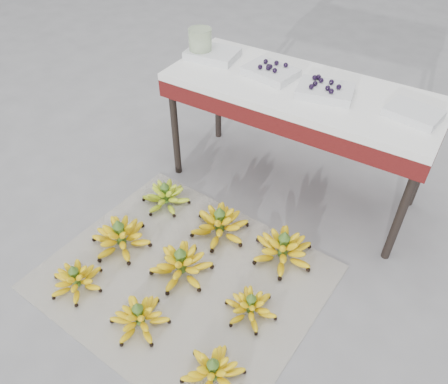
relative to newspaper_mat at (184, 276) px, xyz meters
The scene contains 17 objects.
ground 0.08m from the newspaper_mat, 93.37° to the right, with size 60.00×60.00×0.00m, color slate.
newspaper_mat is the anchor object (origin of this frame).
bunch_front_left 0.50m from the newspaper_mat, 141.43° to the right, with size 0.30×0.30×0.15m.
bunch_front_center 0.31m from the newspaper_mat, 91.30° to the right, with size 0.31×0.31×0.16m.
bunch_front_right 0.53m from the newspaper_mat, 41.17° to the right, with size 0.33×0.33×0.15m.
bunch_mid_left 0.39m from the newspaper_mat, behind, with size 0.37×0.37×0.18m.
bunch_mid_center 0.07m from the newspaper_mat, 144.81° to the left, with size 0.39×0.39×0.18m.
bunch_mid_right 0.38m from the newspaper_mat, ahead, with size 0.24×0.24×0.14m.
bunch_back_left 0.53m from the newspaper_mat, 136.47° to the left, with size 0.34×0.34×0.16m.
bunch_back_center 0.34m from the newspaper_mat, 90.78° to the left, with size 0.38×0.38×0.19m.
bunch_back_right 0.51m from the newspaper_mat, 45.51° to the left, with size 0.39×0.39×0.19m.
vendor_table 1.06m from the newspaper_mat, 80.74° to the left, with size 1.38×0.55×0.66m.
tray_far_left 1.21m from the newspaper_mat, 114.29° to the left, with size 0.29×0.23×0.04m.
tray_left 1.12m from the newspaper_mat, 92.69° to the left, with size 0.28×0.23×0.07m.
tray_right 1.12m from the newspaper_mat, 72.26° to the left, with size 0.29×0.24×0.07m.
tray_far_right 1.30m from the newspaper_mat, 51.93° to the left, with size 0.25×0.20×0.04m.
glass_jar 1.24m from the newspaper_mat, 118.06° to the left, with size 0.13×0.13×0.16m, color #D5ECBC.
Camera 1 is at (0.86, -0.93, 1.71)m, focal length 35.00 mm.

